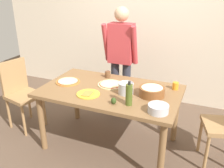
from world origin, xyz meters
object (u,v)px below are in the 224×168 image
object	(u,v)px
chair_wooden_left	(20,90)
olive_oil_bottle	(129,95)
person_cook	(121,56)
steel_pot	(126,88)
pizza_raw_on_board	(111,84)
popcorn_bowl	(152,91)
cup_orange	(175,86)
pizza_cooked_on_tray	(68,81)
avocado	(114,101)
dining_table	(110,97)
mixing_bowl_steel	(158,109)
plate_with_slice	(88,94)
cup_small_brown	(108,74)

from	to	relation	value
chair_wooden_left	olive_oil_bottle	bearing A→B (deg)	-7.53
person_cook	steel_pot	size ratio (longest dim) A/B	9.34
person_cook	pizza_raw_on_board	world-z (taller)	person_cook
olive_oil_bottle	popcorn_bowl	bearing A→B (deg)	61.92
cup_orange	pizza_cooked_on_tray	bearing A→B (deg)	-166.73
chair_wooden_left	steel_pot	bearing A→B (deg)	0.85
popcorn_bowl	avocado	xyz separation A→B (m)	(-0.31, -0.34, -0.03)
dining_table	steel_pot	bearing A→B (deg)	-9.66
mixing_bowl_steel	steel_pot	xyz separation A→B (m)	(-0.43, 0.28, 0.03)
chair_wooden_left	avocado	size ratio (longest dim) A/B	13.57
cup_orange	chair_wooden_left	bearing A→B (deg)	-169.85
avocado	olive_oil_bottle	bearing A→B (deg)	16.86
popcorn_bowl	cup_orange	distance (m)	0.35
chair_wooden_left	popcorn_bowl	size ratio (longest dim) A/B	3.39
olive_oil_bottle	pizza_cooked_on_tray	bearing A→B (deg)	162.78
plate_with_slice	cup_small_brown	bearing A→B (deg)	91.25
dining_table	cup_small_brown	bearing A→B (deg)	118.30
pizza_raw_on_board	olive_oil_bottle	size ratio (longest dim) A/B	1.21
plate_with_slice	cup_orange	distance (m)	1.01
pizza_raw_on_board	plate_with_slice	distance (m)	0.37
olive_oil_bottle	cup_orange	size ratio (longest dim) A/B	3.01
popcorn_bowl	avocado	distance (m)	0.46
steel_pot	popcorn_bowl	bearing A→B (deg)	12.08
cup_orange	avocado	size ratio (longest dim) A/B	1.21
mixing_bowl_steel	cup_orange	size ratio (longest dim) A/B	2.35
dining_table	olive_oil_bottle	bearing A→B (deg)	-40.35
popcorn_bowl	mixing_bowl_steel	size ratio (longest dim) A/B	1.40
cup_orange	avocado	xyz separation A→B (m)	(-0.52, -0.62, -0.01)
pizza_raw_on_board	steel_pot	size ratio (longest dim) A/B	1.79
dining_table	mixing_bowl_steel	world-z (taller)	mixing_bowl_steel
pizza_raw_on_board	avocado	size ratio (longest dim) A/B	4.44
pizza_raw_on_board	avocado	world-z (taller)	avocado
popcorn_bowl	chair_wooden_left	bearing A→B (deg)	-177.39
chair_wooden_left	olive_oil_bottle	world-z (taller)	olive_oil_bottle
chair_wooden_left	cup_orange	world-z (taller)	chair_wooden_left
popcorn_bowl	mixing_bowl_steel	xyz separation A→B (m)	(0.15, -0.34, -0.02)
cup_small_brown	avocado	size ratio (longest dim) A/B	1.21
dining_table	popcorn_bowl	xyz separation A→B (m)	(0.48, 0.03, 0.15)
plate_with_slice	pizza_cooked_on_tray	bearing A→B (deg)	150.58
chair_wooden_left	plate_with_slice	world-z (taller)	chair_wooden_left
plate_with_slice	avocado	size ratio (longest dim) A/B	3.71
pizza_raw_on_board	mixing_bowl_steel	world-z (taller)	mixing_bowl_steel
mixing_bowl_steel	avocado	xyz separation A→B (m)	(-0.46, -0.00, -0.01)
olive_oil_bottle	avocado	world-z (taller)	olive_oil_bottle
dining_table	cup_orange	bearing A→B (deg)	23.66
chair_wooden_left	mixing_bowl_steel	size ratio (longest dim) A/B	4.75
cup_small_brown	steel_pot	bearing A→B (deg)	-44.23
pizza_raw_on_board	popcorn_bowl	size ratio (longest dim) A/B	1.11
pizza_raw_on_board	steel_pot	bearing A→B (deg)	-31.85
dining_table	pizza_raw_on_board	world-z (taller)	pizza_raw_on_board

